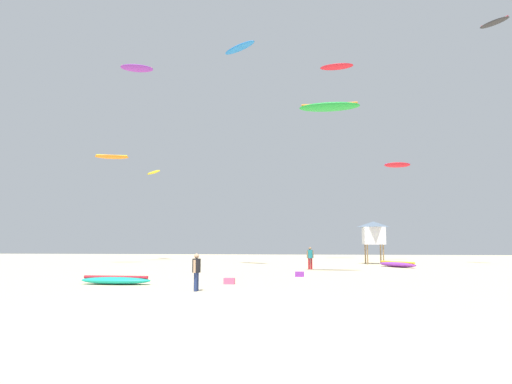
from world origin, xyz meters
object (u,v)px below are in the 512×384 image
kite_grounded_near (397,264)px  kite_aloft_4 (329,107)px  kite_aloft_7 (112,157)px  kite_aloft_1 (137,68)px  kite_aloft_6 (494,23)px  kite_aloft_0 (239,48)px  gear_bag (229,281)px  kite_aloft_2 (337,67)px  lifeguard_tower (374,233)px  person_foreground (196,269)px  person_midground (310,256)px  kite_aloft_5 (154,172)px  cooler_box (300,274)px  kite_grounded_mid (116,280)px  kite_aloft_3 (397,165)px

kite_grounded_near → kite_aloft_4: size_ratio=0.94×
kite_aloft_7 → kite_aloft_1: bearing=63.4°
kite_aloft_6 → kite_aloft_7: (-36.77, 1.52, -11.49)m
kite_aloft_0 → kite_aloft_6: 23.51m
gear_bag → kite_aloft_2: 39.48m
lifeguard_tower → gear_bag: 24.43m
person_foreground → kite_aloft_7: 28.59m
person_midground → kite_aloft_7: 22.78m
person_foreground → kite_aloft_5: size_ratio=0.57×
cooler_box → kite_aloft_4: kite_aloft_4 is taller
kite_grounded_mid → kite_aloft_5: kite_aloft_5 is taller
kite_aloft_0 → kite_aloft_4: size_ratio=0.85×
lifeguard_tower → person_midground: bearing=-125.9°
kite_aloft_1 → kite_aloft_4: 25.98m
kite_aloft_6 → person_midground: bearing=-164.1°
person_midground → cooler_box: (-0.80, -7.79, -0.86)m
kite_aloft_1 → kite_aloft_3: kite_aloft_1 is taller
cooler_box → gear_bag: 6.30m
person_foreground → kite_aloft_3: size_ratio=0.54×
lifeguard_tower → kite_aloft_6: (10.79, -3.91, 19.11)m
kite_grounded_mid → kite_grounded_near: bearing=44.5°
cooler_box → kite_aloft_1: size_ratio=0.16×
kite_grounded_mid → kite_aloft_2: size_ratio=0.89×
lifeguard_tower → kite_aloft_7: (-25.98, -2.38, 7.62)m
gear_bag → kite_aloft_4: 15.05m
person_midground → lifeguard_tower: size_ratio=0.42×
kite_aloft_3 → kite_aloft_5: bearing=-178.9°
kite_aloft_5 → person_midground: bearing=-41.6°
kite_aloft_6 → kite_aloft_7: size_ratio=0.74×
kite_aloft_4 → kite_aloft_6: bearing=32.4°
kite_aloft_0 → kite_aloft_3: 23.96m
cooler_box → gear_bag: size_ratio=1.00×
kite_grounded_near → kite_aloft_5: size_ratio=1.39×
kite_aloft_0 → kite_aloft_4: bearing=-45.0°
gear_bag → kite_aloft_6: size_ratio=0.22×
person_midground → kite_aloft_5: bearing=-152.9°
kite_aloft_1 → kite_aloft_2: size_ratio=0.86×
lifeguard_tower → gear_bag: bearing=-116.3°
person_midground → kite_aloft_1: 28.52m
lifeguard_tower → cooler_box: bearing=-113.4°
kite_aloft_2 → kite_aloft_6: kite_aloft_2 is taller
kite_aloft_0 → cooler_box: bearing=-62.5°
kite_grounded_near → kite_aloft_0: (-13.55, -1.20, 19.46)m
person_foreground → kite_aloft_7: bearing=131.0°
person_foreground → cooler_box: size_ratio=2.95×
kite_aloft_7 → kite_aloft_4: bearing=-28.7°
kite_aloft_2 → kite_aloft_3: size_ratio=1.38×
kite_aloft_5 → kite_aloft_7: (-0.83, -10.29, -0.00)m
cooler_box → gear_bag: (-3.57, -5.19, 0.00)m
kite_aloft_5 → lifeguard_tower: bearing=-17.4°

